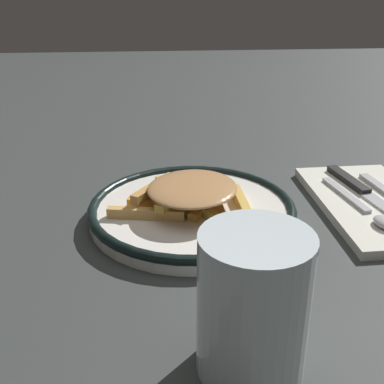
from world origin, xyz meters
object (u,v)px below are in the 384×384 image
Objects in this scene: fries_heap at (192,194)px; knife at (365,192)px; water_glass at (253,305)px; plate at (192,211)px; spoon at (368,211)px; napkin at (373,205)px.

fries_heap reaches higher than knife.
plate is at bearing -84.06° from water_glass.
plate is at bearing 7.46° from knife.
plate reaches higher than knife.
fries_heap is 0.24m from water_glass.
fries_heap is 1.15× the size of spoon.
napkin is 0.02m from knife.
spoon reaches higher than napkin.
knife reaches higher than napkin.
spoon is (0.02, 0.03, 0.01)m from napkin.
spoon is (0.02, 0.05, 0.00)m from knife.
knife is at bearing -171.66° from fries_heap.
napkin is (-0.23, -0.01, -0.01)m from plate.
napkin is 1.12× the size of knife.
water_glass is at bearing 95.94° from plate.
spoon is 0.29m from water_glass.
water_glass reaches higher than napkin.
plate is at bearing -6.29° from spoon.
water_glass is (0.21, 0.26, 0.05)m from napkin.
plate is 0.25m from water_glass.
spoon is 1.32× the size of water_glass.
fries_heap is 0.23m from knife.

